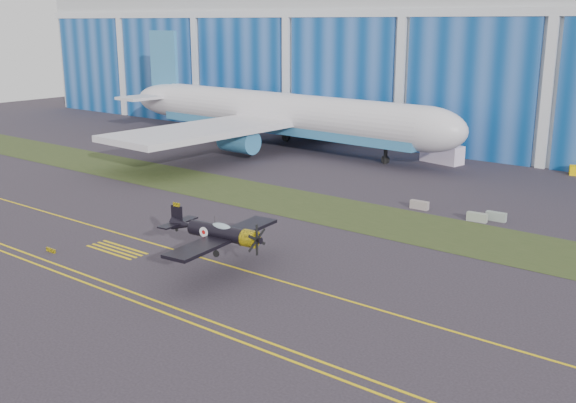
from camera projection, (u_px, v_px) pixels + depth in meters
The scene contains 14 objects.
ground at pixel (339, 269), 54.38m from camera, with size 260.00×260.00×0.00m, color #342D36.
grass_median at pixel (420, 228), 65.03m from camera, with size 260.00×10.00×0.02m, color #475128.
taxiway_centreline at pixel (302, 287), 50.57m from camera, with size 200.00×0.20×0.02m, color yellow.
edge_line_near at pixel (214, 332), 43.33m from camera, with size 80.00×0.20×0.02m, color yellow.
edge_line_far at pixel (225, 326), 44.09m from camera, with size 80.00×0.20×0.02m, color yellow.
hold_short_ladder at pixel (117, 250), 58.90m from camera, with size 6.00×2.40×0.02m, color yellow, non-canonical shape.
guard_board_left at pixel (51, 250), 58.26m from camera, with size 1.20×0.15×0.35m, color yellow.
warbird at pixel (218, 232), 53.05m from camera, with size 11.08×12.92×3.56m.
jetliner at pixel (281, 69), 103.63m from camera, with size 73.03×62.91×24.48m.
shipping_container at pixel (442, 154), 94.89m from camera, with size 6.00×2.40×2.60m, color silver.
cart at pixel (204, 126), 124.42m from camera, with size 2.01×1.21×1.21m, color silver.
barrier_a at pixel (419, 205), 71.58m from camera, with size 2.00×0.60×0.90m, color gray.
barrier_b at pixel (496, 216), 67.35m from camera, with size 2.00×0.60×0.90m, color gray.
barrier_c at pixel (477, 217), 67.12m from camera, with size 2.00×0.60×0.90m, color gray.
Camera 1 is at (28.16, -42.87, 19.32)m, focal length 42.00 mm.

